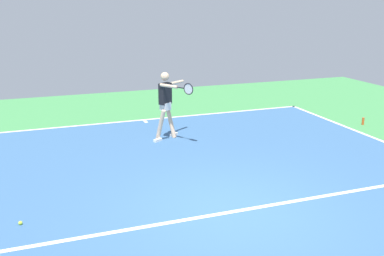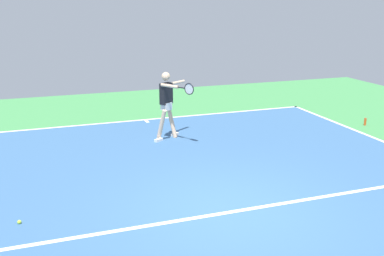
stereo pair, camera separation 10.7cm
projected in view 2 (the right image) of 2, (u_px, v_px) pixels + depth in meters
ground_plane at (230, 210)px, 7.75m from camera, size 22.45×22.45×0.00m
court_surface at (230, 210)px, 7.75m from camera, size 10.95×13.16×0.00m
court_line_baseline_near at (145, 120)px, 13.68m from camera, size 10.95×0.10×0.01m
court_line_service at (232, 212)px, 7.67m from camera, size 8.21×0.10×0.01m
court_line_centre_mark at (147, 121)px, 13.49m from camera, size 0.10×0.30×0.01m
tennis_player at (167, 101)px, 11.50m from camera, size 1.04×1.41×1.81m
tennis_ball_by_sideline at (19, 222)px, 7.25m from camera, size 0.07×0.07×0.07m
water_bottle at (365, 122)px, 13.03m from camera, size 0.07×0.07×0.22m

